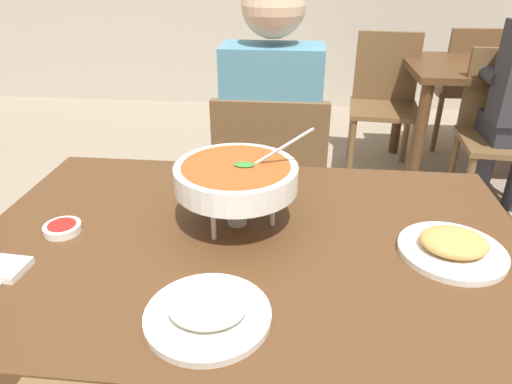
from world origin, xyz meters
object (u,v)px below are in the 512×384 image
at_px(rice_plate, 207,310).
at_px(dining_table_far, 485,85).
at_px(chair_diner_main, 271,188).
at_px(chair_bg_right, 467,82).
at_px(curry_bowl, 236,177).
at_px(sauce_dish, 62,228).
at_px(dining_table_main, 250,274).
at_px(appetizer_plate, 453,247).
at_px(chair_bg_corner, 385,95).
at_px(chair_bg_middle, 502,124).
at_px(diner_main, 272,130).

height_order(rice_plate, dining_table_far, rice_plate).
bearing_deg(chair_diner_main, chair_bg_right, 54.93).
xyz_separation_m(curry_bowl, sauce_dish, (-0.42, -0.09, -0.12)).
bearing_deg(curry_bowl, dining_table_main, -60.29).
xyz_separation_m(appetizer_plate, chair_bg_corner, (0.19, 2.19, -0.25)).
xyz_separation_m(rice_plate, dining_table_far, (1.31, 2.38, -0.15)).
bearing_deg(chair_bg_middle, diner_main, -144.24).
height_order(rice_plate, chair_bg_right, chair_bg_right).
height_order(dining_table_main, chair_bg_middle, chair_bg_middle).
relative_size(chair_bg_middle, chair_bg_right, 1.00).
relative_size(chair_diner_main, chair_bg_right, 1.00).
relative_size(appetizer_plate, dining_table_far, 0.24).
height_order(chair_diner_main, sauce_dish, chair_diner_main).
height_order(dining_table_main, curry_bowl, curry_bowl).
bearing_deg(rice_plate, dining_table_main, 80.49).
relative_size(chair_diner_main, chair_bg_corner, 1.00).
height_order(dining_table_main, chair_diner_main, chair_diner_main).
height_order(dining_table_far, chair_bg_corner, chair_bg_corner).
xyz_separation_m(chair_diner_main, rice_plate, (-0.05, -1.00, 0.25)).
distance_m(dining_table_far, chair_bg_middle, 0.48).
bearing_deg(sauce_dish, rice_plate, -32.35).
xyz_separation_m(chair_diner_main, sauce_dish, (-0.46, -0.74, 0.24)).
distance_m(curry_bowl, chair_bg_corner, 2.25).
bearing_deg(rice_plate, appetizer_plate, 27.24).
bearing_deg(chair_bg_right, diner_main, -125.55).
bearing_deg(rice_plate, chair_bg_corner, 74.02).
bearing_deg(chair_diner_main, dining_table_main, -90.00).
distance_m(chair_bg_right, chair_bg_corner, 0.78).
relative_size(appetizer_plate, sauce_dish, 2.67).
distance_m(dining_table_main, diner_main, 0.77).
xyz_separation_m(curry_bowl, rice_plate, (-0.01, -0.35, -0.11)).
bearing_deg(appetizer_plate, sauce_dish, -179.94).
bearing_deg(dining_table_far, dining_table_main, -120.93).
height_order(diner_main, chair_bg_right, diner_main).
bearing_deg(dining_table_main, dining_table_far, 59.07).
bearing_deg(diner_main, chair_diner_main, -90.00).
height_order(curry_bowl, chair_bg_middle, curry_bowl).
distance_m(rice_plate, chair_bg_corner, 2.57).
bearing_deg(chair_bg_middle, chair_bg_corner, 136.30).
xyz_separation_m(sauce_dish, dining_table_far, (1.72, 2.12, -0.14)).
bearing_deg(sauce_dish, chair_bg_right, 55.80).
xyz_separation_m(diner_main, rice_plate, (-0.05, -1.04, 0.01)).
bearing_deg(diner_main, dining_table_far, 46.85).
xyz_separation_m(sauce_dish, chair_bg_right, (1.77, 2.61, -0.24)).
bearing_deg(chair_bg_corner, chair_bg_right, 32.41).
distance_m(rice_plate, chair_bg_right, 3.19).
xyz_separation_m(dining_table_main, chair_bg_corner, (0.66, 2.18, -0.13)).
height_order(chair_bg_right, chair_bg_corner, same).
bearing_deg(chair_bg_right, appetizer_plate, -107.95).
height_order(diner_main, sauce_dish, diner_main).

